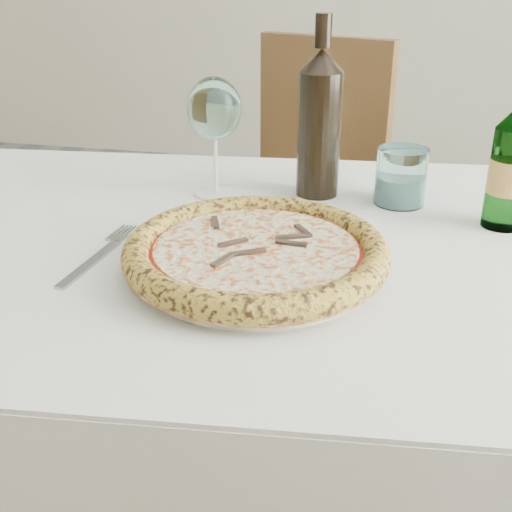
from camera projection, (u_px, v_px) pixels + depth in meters
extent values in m
cube|color=brown|center=(271.00, 256.00, 0.91)|extent=(1.34, 0.85, 0.04)
cube|color=silver|center=(271.00, 241.00, 0.90)|extent=(1.41, 0.92, 0.01)
cube|color=silver|center=(308.00, 215.00, 1.29)|extent=(1.34, 0.01, 0.22)
cylinder|color=brown|center=(43.00, 327.00, 1.45)|extent=(0.06, 0.06, 0.71)
cube|color=brown|center=(292.00, 232.00, 1.70)|extent=(0.47, 0.47, 0.04)
cube|color=brown|center=(323.00, 125.00, 1.73)|extent=(0.36, 0.16, 0.46)
cylinder|color=brown|center=(364.00, 299.00, 1.85)|extent=(0.04, 0.04, 0.43)
cylinder|color=brown|center=(316.00, 352.00, 1.60)|extent=(0.04, 0.04, 0.43)
cylinder|color=brown|center=(269.00, 274.00, 2.00)|extent=(0.04, 0.04, 0.43)
cylinder|color=brown|center=(211.00, 319.00, 1.75)|extent=(0.04, 0.04, 0.43)
cylinder|color=white|center=(256.00, 265.00, 0.80)|extent=(0.29, 0.29, 0.01)
torus|color=white|center=(256.00, 262.00, 0.80)|extent=(0.29, 0.29, 0.01)
cylinder|color=#D1894D|center=(256.00, 256.00, 0.80)|extent=(0.32, 0.32, 0.01)
torus|color=#B28F2E|center=(256.00, 250.00, 0.79)|extent=(0.33, 0.33, 0.03)
cylinder|color=red|center=(256.00, 250.00, 0.79)|extent=(0.28, 0.28, 0.00)
cylinder|color=beige|center=(256.00, 248.00, 0.79)|extent=(0.25, 0.25, 0.00)
cube|color=black|center=(282.00, 247.00, 0.78)|extent=(0.04, 0.01, 0.00)
cube|color=black|center=(288.00, 234.00, 0.82)|extent=(0.03, 0.04, 0.00)
cube|color=black|center=(255.00, 223.00, 0.86)|extent=(0.02, 0.04, 0.00)
cube|color=black|center=(232.00, 237.00, 0.81)|extent=(0.04, 0.02, 0.00)
cube|color=black|center=(210.00, 249.00, 0.78)|extent=(0.04, 0.02, 0.00)
cube|color=black|center=(227.00, 270.00, 0.73)|extent=(0.02, 0.04, 0.00)
cube|color=black|center=(273.00, 258.00, 0.76)|extent=(0.03, 0.04, 0.00)
cube|color=#8F96A4|center=(90.00, 264.00, 0.82)|extent=(0.03, 0.14, 0.00)
cube|color=#8F96A4|center=(117.00, 237.00, 0.90)|extent=(0.03, 0.02, 0.00)
cylinder|color=#8F96A4|center=(119.00, 230.00, 0.92)|extent=(0.00, 0.03, 0.00)
cylinder|color=#8F96A4|center=(123.00, 230.00, 0.92)|extent=(0.00, 0.03, 0.00)
cylinder|color=#8F96A4|center=(127.00, 230.00, 0.92)|extent=(0.00, 0.03, 0.00)
cylinder|color=#8F96A4|center=(131.00, 231.00, 0.92)|extent=(0.00, 0.03, 0.00)
cylinder|color=white|center=(217.00, 193.00, 1.06)|extent=(0.07, 0.07, 0.00)
cylinder|color=white|center=(216.00, 164.00, 1.04)|extent=(0.01, 0.01, 0.10)
ellipsoid|color=silver|center=(214.00, 109.00, 1.00)|extent=(0.09, 0.09, 0.10)
cylinder|color=silver|center=(401.00, 176.00, 1.01)|extent=(0.08, 0.08, 0.09)
cylinder|color=silver|center=(400.00, 190.00, 1.02)|extent=(0.07, 0.07, 0.04)
cylinder|color=#3F7E3E|center=(508.00, 179.00, 0.91)|extent=(0.06, 0.06, 0.14)
cylinder|color=#F5E05F|center=(509.00, 176.00, 0.91)|extent=(0.06, 0.06, 0.05)
cylinder|color=black|center=(319.00, 135.00, 1.02)|extent=(0.07, 0.07, 0.20)
cone|color=black|center=(322.00, 60.00, 0.97)|extent=(0.07, 0.07, 0.04)
cylinder|color=black|center=(323.00, 30.00, 0.96)|extent=(0.03, 0.03, 0.05)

